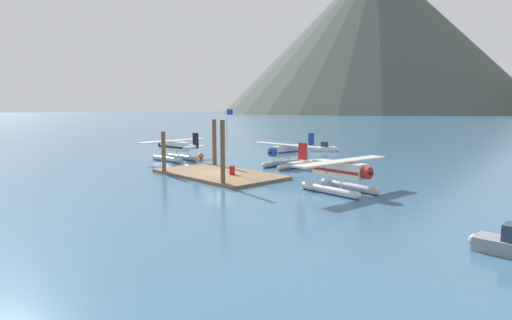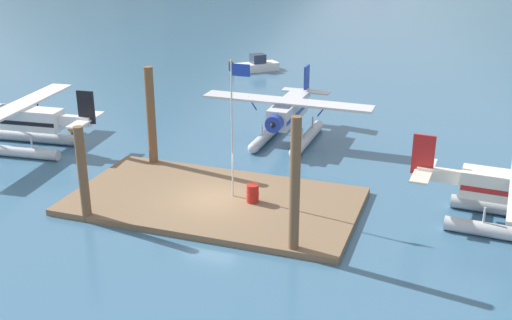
{
  "view_description": "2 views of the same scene",
  "coord_description": "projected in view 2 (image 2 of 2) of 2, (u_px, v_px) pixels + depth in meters",
  "views": [
    {
      "loc": [
        33.3,
        -26.3,
        7.0
      ],
      "look_at": [
        2.13,
        3.33,
        1.52
      ],
      "focal_mm": 29.04,
      "sensor_mm": 36.0,
      "label": 1
    },
    {
      "loc": [
        10.94,
        -25.35,
        12.96
      ],
      "look_at": [
        1.33,
        2.32,
        1.6
      ],
      "focal_mm": 44.15,
      "sensor_mm": 36.0,
      "label": 2
    }
  ],
  "objects": [
    {
      "name": "ground_plane",
      "position": [
        214.0,
        204.0,
        30.36
      ],
      "size": [
        1200.0,
        1200.0,
        0.0
      ],
      "primitive_type": "plane",
      "color": "#38607F"
    },
    {
      "name": "dock_platform",
      "position": [
        214.0,
        201.0,
        30.3
      ],
      "size": [
        13.77,
        7.47,
        0.3
      ],
      "primitive_type": "cube",
      "color": "brown",
      "rests_on": "ground"
    },
    {
      "name": "piling_near_left",
      "position": [
        83.0,
        175.0,
        27.9
      ],
      "size": [
        0.43,
        0.43,
        4.5
      ],
      "primitive_type": "cylinder",
      "color": "brown",
      "rests_on": "ground"
    },
    {
      "name": "piling_near_right",
      "position": [
        295.0,
        188.0,
        24.79
      ],
      "size": [
        0.42,
        0.42,
        5.92
      ],
      "primitive_type": "cylinder",
      "color": "brown",
      "rests_on": "ground"
    },
    {
      "name": "piling_far_left",
      "position": [
        151.0,
        118.0,
        33.9
      ],
      "size": [
        0.49,
        0.49,
        5.62
      ],
      "primitive_type": "cylinder",
      "color": "brown",
      "rests_on": "ground"
    },
    {
      "name": "flagpole",
      "position": [
        234.0,
        115.0,
        29.0
      ],
      "size": [
        0.95,
        0.1,
        6.69
      ],
      "color": "silver",
      "rests_on": "dock_platform"
    },
    {
      "name": "fuel_drum",
      "position": [
        253.0,
        193.0,
        29.72
      ],
      "size": [
        0.62,
        0.62,
        0.88
      ],
      "color": "#AD1E19",
      "rests_on": "dock_platform"
    },
    {
      "name": "mooring_buoy",
      "position": [
        73.0,
        127.0,
        40.2
      ],
      "size": [
        0.8,
        0.8,
        0.8
      ],
      "primitive_type": "sphere",
      "color": "orange",
      "rests_on": "ground"
    },
    {
      "name": "seaplane_white_port_fwd",
      "position": [
        23.0,
        124.0,
        36.91
      ],
      "size": [
        7.96,
        10.49,
        3.84
      ],
      "color": "#B7BABF",
      "rests_on": "ground"
    },
    {
      "name": "seaplane_silver_bow_centre",
      "position": [
        288.0,
        117.0,
        38.28
      ],
      "size": [
        10.41,
        7.98,
        3.84
      ],
      "color": "#B7BABF",
      "rests_on": "ground"
    },
    {
      "name": "boat_white_open_north",
      "position": [
        256.0,
        65.0,
        56.36
      ],
      "size": [
        4.09,
        3.96,
        1.5
      ],
      "color": "silver",
      "rests_on": "ground"
    }
  ]
}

